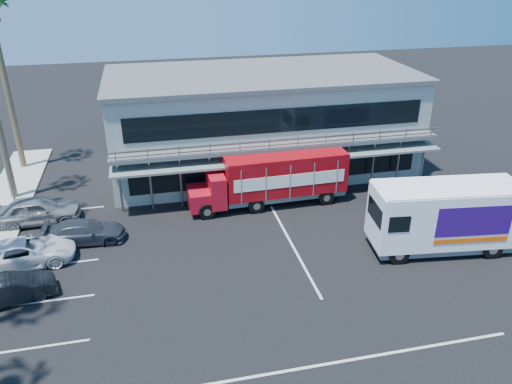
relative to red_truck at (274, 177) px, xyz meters
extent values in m
plane|color=black|center=(-2.29, -8.48, -1.91)|extent=(120.00, 120.00, 0.00)
cube|color=gray|center=(0.71, 6.52, 1.59)|extent=(22.00, 10.00, 7.00)
cube|color=#515454|center=(0.71, 6.52, 5.24)|extent=(22.40, 10.40, 0.30)
cube|color=#515454|center=(0.71, 0.92, 1.69)|extent=(22.00, 1.20, 0.25)
cube|color=gray|center=(0.71, 0.37, 2.19)|extent=(22.00, 0.08, 0.90)
cube|color=slate|center=(0.71, 0.62, 0.99)|extent=(22.00, 1.80, 0.15)
cube|color=black|center=(0.71, 1.50, -0.31)|extent=(20.00, 0.06, 1.60)
cube|color=black|center=(0.71, 1.50, 3.29)|extent=(20.00, 0.06, 1.60)
cylinder|color=brown|center=(-17.39, 10.02, 4.09)|extent=(0.44, 0.44, 12.00)
cylinder|color=gray|center=(-16.49, 2.52, 2.09)|extent=(0.14, 0.14, 8.00)
cube|color=#B00E1E|center=(-4.94, -0.16, -0.92)|extent=(1.46, 2.28, 1.19)
cube|color=#B00E1E|center=(-3.85, -0.12, -0.37)|extent=(1.07, 2.51, 2.09)
cube|color=black|center=(-3.85, -0.12, 0.23)|extent=(0.12, 2.11, 0.70)
cube|color=#9F0917|center=(0.71, 0.02, 0.28)|extent=(8.02, 2.73, 2.58)
cube|color=slate|center=(0.71, 0.02, -1.26)|extent=(8.01, 2.36, 0.30)
cube|color=white|center=(0.75, -1.23, 0.18)|extent=(7.30, 0.26, 0.84)
cube|color=white|center=(0.67, 1.27, 0.18)|extent=(7.30, 0.26, 0.84)
cylinder|color=black|center=(-4.61, -1.24, -1.39)|extent=(1.04, 0.31, 1.03)
cylinder|color=black|center=(-4.68, 0.95, -1.39)|extent=(1.04, 0.31, 1.03)
cylinder|color=black|center=(-1.44, -1.14, -1.39)|extent=(1.04, 0.31, 1.03)
cylinder|color=black|center=(-1.51, 1.05, -1.39)|extent=(1.04, 0.31, 1.03)
cylinder|color=black|center=(3.33, -0.99, -1.39)|extent=(1.04, 0.31, 1.03)
cylinder|color=black|center=(3.26, 1.20, -1.39)|extent=(1.04, 0.31, 1.03)
cube|color=white|center=(7.71, -7.55, 0.32)|extent=(8.27, 3.66, 3.20)
cube|color=slate|center=(7.71, -7.55, -1.45)|extent=(7.92, 3.35, 0.40)
cube|color=black|center=(3.76, -7.09, 0.66)|extent=(0.32, 2.24, 1.09)
cube|color=white|center=(7.71, -7.55, 1.95)|extent=(8.10, 3.59, 0.09)
cube|color=#2D0B64|center=(8.46, -9.04, 0.55)|extent=(4.09, 0.51, 1.71)
cube|color=#2D0B64|center=(8.78, -6.28, 0.55)|extent=(4.09, 0.51, 1.71)
cube|color=#F2590C|center=(8.46, -9.04, -0.59)|extent=(4.09, 0.50, 0.29)
cylinder|color=black|center=(4.73, -8.42, -1.36)|extent=(1.12, 0.41, 1.10)
cylinder|color=black|center=(5.02, -6.02, -1.36)|extent=(1.12, 0.41, 1.10)
cylinder|color=black|center=(9.95, -9.04, -1.36)|extent=(1.12, 0.41, 1.10)
cylinder|color=black|center=(10.24, -6.63, -1.36)|extent=(1.12, 0.41, 1.10)
imported|color=black|center=(-14.79, -7.28, -1.25)|extent=(4.25, 2.39, 1.32)
imported|color=white|center=(-14.79, -4.08, -1.18)|extent=(5.55, 3.18, 1.46)
imported|color=#2A2F38|center=(-11.79, -2.39, -1.25)|extent=(4.58, 2.01, 1.31)
imported|color=slate|center=(-14.79, 0.59, -1.06)|extent=(5.07, 2.19, 1.70)
camera|label=1|loc=(-7.66, -28.69, 13.24)|focal=35.00mm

